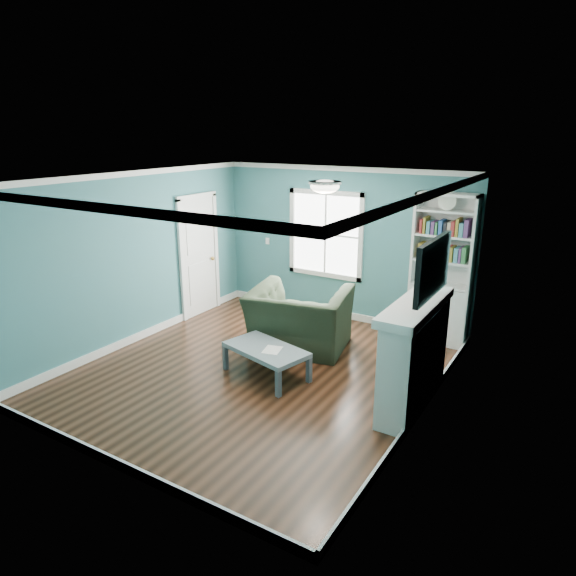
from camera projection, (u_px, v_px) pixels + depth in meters
The scene contains 13 objects.
floor at pixel (259, 371), 7.05m from camera, with size 5.00×5.00×0.00m, color black.
room_walls at pixel (257, 259), 6.58m from camera, with size 5.00×5.00×5.00m.
trim at pixel (258, 285), 6.68m from camera, with size 4.50×5.00×2.60m.
window at pixel (326, 234), 8.79m from camera, with size 1.40×0.06×1.50m.
bookshelf at pixel (441, 284), 7.77m from camera, with size 0.90×0.35×2.31m.
fireplace at pixel (415, 356), 5.99m from camera, with size 0.44×1.58×1.30m.
tv at pixel (433, 268), 5.61m from camera, with size 0.06×1.10×0.65m, color black.
door at pixel (199, 255), 8.98m from camera, with size 0.12×0.98×2.17m.
ceiling_fixture at pixel (325, 186), 5.93m from camera, with size 0.38×0.38×0.15m.
light_switch at pixel (268, 241), 9.47m from camera, with size 0.08×0.01×0.12m, color white.
recliner at pixel (300, 309), 7.61m from camera, with size 1.41×0.92×1.23m, color black.
coffee_table at pixel (266, 351), 6.81m from camera, with size 1.24×0.87×0.41m.
paper_sheet at pixel (272, 350), 6.72m from camera, with size 0.22×0.27×0.00m, color white.
Camera 1 is at (3.67, -5.25, 3.17)m, focal length 32.00 mm.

